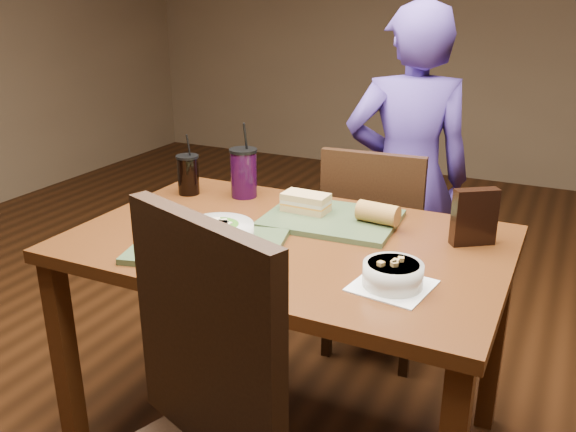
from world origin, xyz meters
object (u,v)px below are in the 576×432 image
object	(u,v)px
tray_far	(331,219)
cup_berry	(244,173)
baguette_near	(227,261)
baguette_far	(378,213)
soup_bowl	(393,274)
diner	(407,180)
salad_bowl	(219,232)
chip_bag	(474,217)
sandwich_near	(165,221)
tray_near	(208,246)
chair_far	(376,245)
sandwich_far	(306,202)
cup_cola	(188,174)
dining_table	(288,264)

from	to	relation	value
tray_far	cup_berry	xyz separation A→B (m)	(-0.39, 0.11, 0.08)
baguette_near	baguette_far	bearing A→B (deg)	64.93
soup_bowl	cup_berry	distance (m)	0.85
soup_bowl	diner	bearing A→B (deg)	103.32
salad_bowl	chip_bag	xyz separation A→B (m)	(0.65, 0.36, 0.03)
sandwich_near	chip_bag	distance (m)	0.93
salad_bowl	baguette_far	size ratio (longest dim) A/B	1.56
chip_bag	tray_near	bearing A→B (deg)	173.48
chair_far	tray_near	xyz separation A→B (m)	(-0.26, -0.80, 0.26)
tray_near	soup_bowl	xyz separation A→B (m)	(0.55, -0.00, 0.03)
sandwich_far	cup_cola	distance (m)	0.49
diner	cup_berry	size ratio (longest dim) A/B	5.22
salad_bowl	chip_bag	distance (m)	0.75
chip_bag	sandwich_far	bearing A→B (deg)	144.32
sandwich_far	chair_far	bearing A→B (deg)	74.22
dining_table	tray_far	bearing A→B (deg)	69.88
baguette_far	salad_bowl	bearing A→B (deg)	-134.89
chair_far	dining_table	bearing A→B (deg)	-98.22
sandwich_near	chip_bag	size ratio (longest dim) A/B	0.69
salad_bowl	tray_far	bearing A→B (deg)	59.39
baguette_far	sandwich_far	bearing A→B (deg)	179.33
tray_near	sandwich_near	distance (m)	0.19
cup_berry	sandwich_near	bearing A→B (deg)	-94.52
diner	tray_far	bearing A→B (deg)	62.42
cup_cola	cup_berry	world-z (taller)	cup_berry
chair_far	sandwich_far	world-z (taller)	chair_far
soup_bowl	sandwich_far	size ratio (longest dim) A/B	1.36
diner	sandwich_far	world-z (taller)	diner
baguette_near	baguette_far	size ratio (longest dim) A/B	0.93
cup_cola	tray_far	bearing A→B (deg)	-4.26
soup_bowl	baguette_near	bearing A→B (deg)	-160.79
soup_bowl	chip_bag	size ratio (longest dim) A/B	1.23
chair_far	cup_cola	xyz separation A→B (m)	(-0.61, -0.39, 0.32)
cup_cola	cup_berry	size ratio (longest dim) A/B	0.82
dining_table	sandwich_far	world-z (taller)	sandwich_far
dining_table	soup_bowl	size ratio (longest dim) A/B	6.19
diner	cup_cola	size ratio (longest dim) A/B	6.36
salad_bowl	baguette_near	xyz separation A→B (m)	(0.12, -0.15, -0.00)
chair_far	soup_bowl	size ratio (longest dim) A/B	4.31
sandwich_far	cup_berry	world-z (taller)	cup_berry
baguette_far	tray_near	bearing A→B (deg)	-136.19
sandwich_near	tray_near	bearing A→B (deg)	-12.53
baguette_far	cup_cola	size ratio (longest dim) A/B	0.58
soup_bowl	sandwich_near	bearing A→B (deg)	176.84
dining_table	diner	size ratio (longest dim) A/B	0.91
sandwich_far	baguette_near	distance (m)	0.52
dining_table	baguette_far	xyz separation A→B (m)	(0.22, 0.19, 0.14)
tray_far	chip_bag	distance (m)	0.45
sandwich_far	baguette_far	size ratio (longest dim) A/B	1.17
diner	baguette_far	distance (m)	0.67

